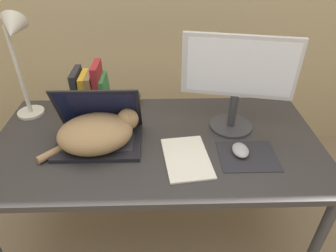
% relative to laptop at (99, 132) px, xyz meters
% --- Properties ---
extents(desk, '(1.46, 0.74, 0.70)m').
position_rel_laptop_xyz_m(desk, '(0.25, -0.00, -0.11)').
color(desk, '#2D2B2B').
rests_on(desk, ground_plane).
extents(laptop, '(0.37, 0.26, 0.25)m').
position_rel_laptop_xyz_m(laptop, '(0.00, 0.00, 0.00)').
color(laptop, black).
rests_on(laptop, desk).
extents(cat, '(0.41, 0.31, 0.15)m').
position_rel_laptop_xyz_m(cat, '(0.00, -0.03, 0.02)').
color(cat, '#99754C').
rests_on(cat, desk).
extents(external_monitor, '(0.48, 0.20, 0.44)m').
position_rel_laptop_xyz_m(external_monitor, '(0.60, 0.09, 0.21)').
color(external_monitor, '#333338').
rests_on(external_monitor, desk).
extents(mousepad, '(0.24, 0.20, 0.00)m').
position_rel_laptop_xyz_m(mousepad, '(0.63, -0.13, -0.05)').
color(mousepad, '#232328').
rests_on(mousepad, desk).
extents(computer_mouse, '(0.07, 0.10, 0.03)m').
position_rel_laptop_xyz_m(computer_mouse, '(0.60, -0.11, -0.03)').
color(computer_mouse, '#99999E').
rests_on(computer_mouse, mousepad).
extents(book_row, '(0.16, 0.16, 0.26)m').
position_rel_laptop_xyz_m(book_row, '(-0.07, 0.25, 0.06)').
color(book_row, '#232328').
rests_on(book_row, desk).
extents(desk_lamp, '(0.17, 0.17, 0.51)m').
position_rel_laptop_xyz_m(desk_lamp, '(-0.35, 0.21, 0.30)').
color(desk_lamp, beige).
rests_on(desk_lamp, desk).
extents(notepad, '(0.21, 0.29, 0.01)m').
position_rel_laptop_xyz_m(notepad, '(0.38, -0.13, -0.04)').
color(notepad, silver).
rests_on(notepad, desk).
extents(webcam, '(0.05, 0.05, 0.08)m').
position_rel_laptop_xyz_m(webcam, '(0.14, 0.32, 0.00)').
color(webcam, '#232328').
rests_on(webcam, desk).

